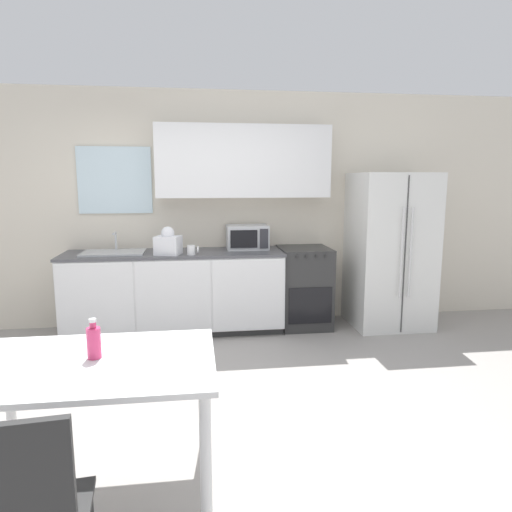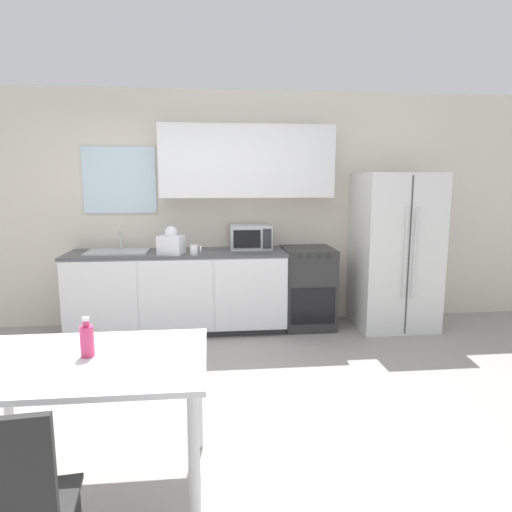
# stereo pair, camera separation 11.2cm
# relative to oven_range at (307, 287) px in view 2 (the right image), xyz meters

# --- Properties ---
(ground_plane) EXTENTS (12.00, 12.00, 0.00)m
(ground_plane) POSITION_rel_oven_range_xyz_m (-1.22, -1.75, -0.46)
(ground_plane) COLOR gray
(wall_back) EXTENTS (12.00, 0.38, 2.70)m
(wall_back) POSITION_rel_oven_range_xyz_m (-1.12, 0.30, 1.00)
(wall_back) COLOR beige
(wall_back) RESTS_ON ground_plane
(kitchen_counter) EXTENTS (2.40, 0.67, 0.91)m
(kitchen_counter) POSITION_rel_oven_range_xyz_m (-1.48, -0.02, -0.00)
(kitchen_counter) COLOR #333333
(kitchen_counter) RESTS_ON ground_plane
(oven_range) EXTENTS (0.57, 0.63, 0.92)m
(oven_range) POSITION_rel_oven_range_xyz_m (0.00, 0.00, 0.00)
(oven_range) COLOR #2D2D2D
(oven_range) RESTS_ON ground_plane
(refrigerator) EXTENTS (0.87, 0.81, 1.77)m
(refrigerator) POSITION_rel_oven_range_xyz_m (0.99, -0.08, 0.43)
(refrigerator) COLOR silver
(refrigerator) RESTS_ON ground_plane
(kitchen_sink) EXTENTS (0.66, 0.43, 0.21)m
(kitchen_sink) POSITION_rel_oven_range_xyz_m (-2.12, -0.01, 0.46)
(kitchen_sink) COLOR #B7BABC
(kitchen_sink) RESTS_ON kitchen_counter
(microwave) EXTENTS (0.47, 0.35, 0.27)m
(microwave) POSITION_rel_oven_range_xyz_m (-0.65, 0.10, 0.59)
(microwave) COLOR #B7BABC
(microwave) RESTS_ON kitchen_counter
(coffee_mug) EXTENTS (0.12, 0.09, 0.10)m
(coffee_mug) POSITION_rel_oven_range_xyz_m (-1.28, -0.24, 0.50)
(coffee_mug) COLOR white
(coffee_mug) RESTS_ON kitchen_counter
(grocery_bag_0) EXTENTS (0.30, 0.28, 0.30)m
(grocery_bag_0) POSITION_rel_oven_range_xyz_m (-1.53, -0.18, 0.57)
(grocery_bag_0) COLOR white
(grocery_bag_0) RESTS_ON kitchen_counter
(dining_table) EXTENTS (1.26, 0.87, 0.77)m
(dining_table) POSITION_rel_oven_range_xyz_m (-1.79, -2.72, 0.21)
(dining_table) COLOR white
(dining_table) RESTS_ON ground_plane
(dining_chair_near) EXTENTS (0.44, 0.44, 0.93)m
(dining_chair_near) POSITION_rel_oven_range_xyz_m (-1.85, -3.53, 0.07)
(dining_chair_near) COLOR #282828
(dining_chair_near) RESTS_ON ground_plane
(drink_bottle) EXTENTS (0.07, 0.07, 0.21)m
(drink_bottle) POSITION_rel_oven_range_xyz_m (-1.78, -2.68, 0.40)
(drink_bottle) COLOR #DB386B
(drink_bottle) RESTS_ON dining_table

